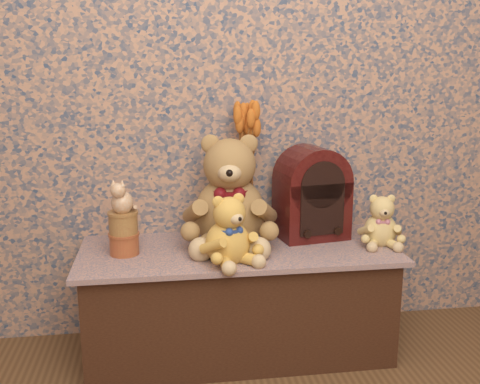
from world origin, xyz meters
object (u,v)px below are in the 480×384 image
(teddy_medium, at_px, (228,226))
(ceramic_vase, at_px, (245,214))
(cathedral_radio, at_px, (312,192))
(biscuit_tin_lower, at_px, (124,244))
(teddy_large, at_px, (230,186))
(teddy_small, at_px, (381,218))
(cat_figurine, at_px, (122,195))

(teddy_medium, bearing_deg, ceramic_vase, 45.37)
(ceramic_vase, bearing_deg, cathedral_radio, -8.51)
(ceramic_vase, bearing_deg, teddy_medium, -110.64)
(cathedral_radio, xyz_separation_m, biscuit_tin_lower, (-0.77, -0.11, -0.15))
(cathedral_radio, relative_size, biscuit_tin_lower, 3.44)
(teddy_large, bearing_deg, teddy_small, -2.76)
(teddy_small, relative_size, cathedral_radio, 0.58)
(teddy_large, bearing_deg, cat_figurine, -161.93)
(teddy_large, bearing_deg, cathedral_radio, 13.14)
(teddy_large, xyz_separation_m, biscuit_tin_lower, (-0.42, -0.08, -0.20))
(teddy_small, xyz_separation_m, cathedral_radio, (-0.25, 0.14, 0.08))
(teddy_large, distance_m, cat_figurine, 0.43)
(cathedral_radio, height_order, ceramic_vase, cathedral_radio)
(teddy_large, xyz_separation_m, teddy_small, (0.60, -0.11, -0.13))
(teddy_medium, xyz_separation_m, teddy_small, (0.64, 0.11, -0.03))
(teddy_medium, bearing_deg, cat_figurine, 135.87)
(teddy_large, relative_size, biscuit_tin_lower, 4.28)
(teddy_medium, xyz_separation_m, cathedral_radio, (0.39, 0.25, 0.05))
(teddy_medium, height_order, cathedral_radio, cathedral_radio)
(biscuit_tin_lower, bearing_deg, teddy_small, -1.69)
(teddy_medium, relative_size, ceramic_vase, 1.40)
(teddy_large, distance_m, teddy_medium, 0.24)
(ceramic_vase, height_order, biscuit_tin_lower, ceramic_vase)
(teddy_medium, xyz_separation_m, biscuit_tin_lower, (-0.38, 0.14, -0.10))
(teddy_small, height_order, biscuit_tin_lower, teddy_small)
(teddy_large, xyz_separation_m, teddy_medium, (-0.04, -0.22, -0.10))
(teddy_medium, height_order, teddy_small, teddy_medium)
(teddy_large, bearing_deg, ceramic_vase, 52.77)
(teddy_large, height_order, cat_figurine, teddy_large)
(cat_figurine, bearing_deg, teddy_medium, -1.03)
(teddy_small, bearing_deg, cat_figurine, -172.53)
(cathedral_radio, xyz_separation_m, ceramic_vase, (-0.27, 0.04, -0.09))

